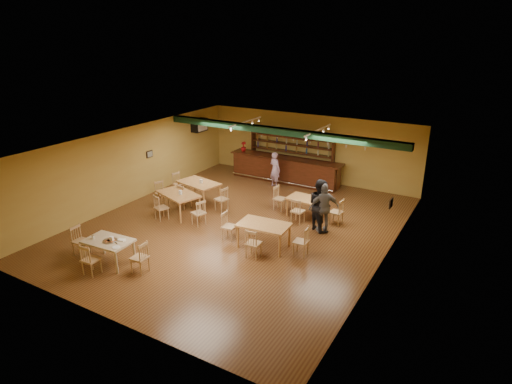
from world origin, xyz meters
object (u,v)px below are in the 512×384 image
Objects in this scene: dining_table_d at (264,235)px; patron_bar at (275,169)px; dining_table_b at (307,208)px; bar_counter at (285,170)px; patron_right_a at (320,205)px; near_table at (109,252)px; dining_table_a at (199,192)px; dining_table_c at (179,204)px.

patron_bar reaches higher than dining_table_d.
bar_counter is at bearing 132.35° from dining_table_b.
dining_table_d is (2.29, -6.08, -0.17)m from bar_counter.
patron_right_a reaches higher than dining_table_b.
dining_table_d is 1.15× the size of near_table.
near_table is (0.69, -5.25, -0.05)m from dining_table_a.
near_table is 6.90m from patron_right_a.
dining_table_b is (2.49, -3.19, -0.21)m from bar_counter.
dining_table_b is 7.06m from near_table.
dining_table_c is 5.23m from patron_right_a.
near_table is at bearing -116.65° from dining_table_b.
patron_bar is at bearing 141.78° from dining_table_b.
dining_table_b is 4.74m from dining_table_c.
patron_right_a is at bearing 33.82° from dining_table_c.
dining_table_a is 0.91× the size of patron_right_a.
dining_table_c reaches higher than dining_table_b.
dining_table_c is 4.08m from dining_table_d.
near_table reaches higher than dining_table_b.
dining_table_a is at bearing -114.59° from bar_counter.
bar_counter is 3.20× the size of dining_table_c.
dining_table_c is at bearing -73.88° from dining_table_a.
patron_bar is at bearing 73.08° from dining_table_a.
bar_counter is at bearing -21.84° from patron_right_a.
patron_bar is (1.65, 4.52, 0.37)m from dining_table_c.
dining_table_b is at bearing 81.83° from dining_table_d.
dining_table_b is 0.87× the size of dining_table_c.
patron_right_a is at bearing 46.38° from near_table.
dining_table_a is 1.20× the size of near_table.
dining_table_a is 4.61m from dining_table_d.
dining_table_d is at bearing -69.39° from bar_counter.
dining_table_c is 1.04× the size of dining_table_d.
dining_table_a is at bearing 28.62° from patron_right_a.
patron_right_a is (5.02, 1.36, 0.50)m from dining_table_c.
dining_table_a is at bearing -165.17° from dining_table_b.
bar_counter is 5.62m from dining_table_c.
dining_table_b is at bearing -16.40° from patron_right_a.
bar_counter reaches higher than near_table.
patron_bar is at bearing -14.54° from patron_right_a.
patron_right_a is (3.29, -3.99, 0.35)m from bar_counter.
dining_table_a is 3.63m from patron_bar.
patron_right_a reaches higher than dining_table_c.
dining_table_b is 1.26m from patron_right_a.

